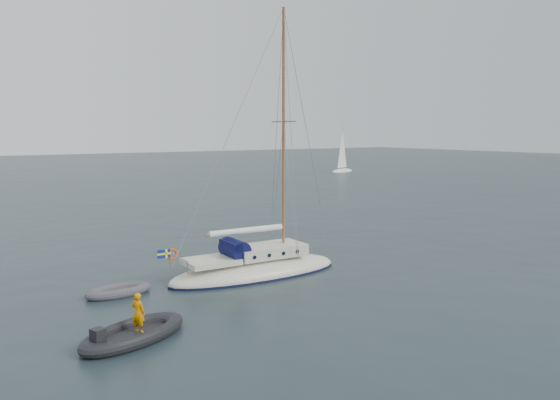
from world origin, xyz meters
TOP-DOWN VIEW (x-y plane):
  - ground at (0.00, 0.00)m, footprint 300.00×300.00m
  - sailboat at (-2.56, 0.05)m, footprint 9.65×2.89m
  - dinghy at (-9.29, 0.58)m, footprint 2.93×1.33m
  - rib at (-10.42, -4.84)m, footprint 4.30×1.95m
  - distant_yacht_b at (45.18, 50.55)m, footprint 6.17×3.29m

SIDE VIEW (x-z plane):
  - ground at x=0.00m, z-range 0.00..0.00m
  - dinghy at x=-9.29m, z-range -0.03..0.39m
  - rib at x=-10.42m, z-range -0.56..1.08m
  - sailboat at x=-2.56m, z-range -5.83..7.91m
  - distant_yacht_b at x=45.18m, z-range -0.59..7.58m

